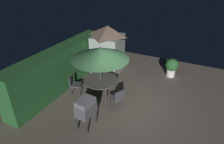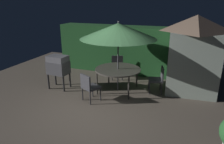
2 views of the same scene
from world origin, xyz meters
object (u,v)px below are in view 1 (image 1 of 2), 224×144
(bbq_grill, at_px, (86,108))
(potted_plant_by_shed, at_px, (172,67))
(patio_table, at_px, (101,81))
(chair_toward_hedge, at_px, (74,83))
(chair_near_shed, at_px, (118,98))
(garden_shed, at_px, (108,49))
(patio_umbrella, at_px, (100,53))
(chair_far_side, at_px, (108,71))

(bbq_grill, distance_m, potted_plant_by_shed, 5.63)
(patio_table, distance_m, potted_plant_by_shed, 4.09)
(patio_table, xyz_separation_m, potted_plant_by_shed, (3.22, -2.53, -0.18))
(chair_toward_hedge, distance_m, potted_plant_by_shed, 5.19)
(bbq_grill, xyz_separation_m, chair_toward_hedge, (1.61, 1.70, -0.33))
(chair_near_shed, bearing_deg, bbq_grill, 158.46)
(garden_shed, relative_size, patio_table, 1.66)
(patio_umbrella, height_order, potted_plant_by_shed, patio_umbrella)
(garden_shed, height_order, bbq_grill, garden_shed)
(chair_far_side, xyz_separation_m, potted_plant_by_shed, (1.88, -2.84, 0.05))
(patio_umbrella, xyz_separation_m, potted_plant_by_shed, (3.22, -2.53, -1.51))
(bbq_grill, distance_m, chair_toward_hedge, 2.37)
(chair_near_shed, distance_m, potted_plant_by_shed, 4.04)
(patio_umbrella, xyz_separation_m, chair_near_shed, (-0.57, -1.10, -1.56))
(garden_shed, relative_size, bbq_grill, 2.15)
(patio_table, relative_size, patio_umbrella, 0.62)
(garden_shed, distance_m, chair_far_side, 1.40)
(chair_toward_hedge, height_order, potted_plant_by_shed, potted_plant_by_shed)
(potted_plant_by_shed, bearing_deg, patio_table, 141.86)
(chair_near_shed, bearing_deg, potted_plant_by_shed, -20.67)
(garden_shed, xyz_separation_m, patio_table, (-2.35, -0.86, -0.57))
(chair_near_shed, height_order, chair_far_side, same)
(garden_shed, height_order, patio_table, garden_shed)
(patio_umbrella, bearing_deg, bbq_grill, -165.69)
(bbq_grill, distance_m, chair_far_side, 3.49)
(bbq_grill, xyz_separation_m, chair_near_shed, (1.47, -0.58, -0.33))
(garden_shed, height_order, chair_far_side, garden_shed)
(bbq_grill, bearing_deg, garden_shed, 17.46)
(bbq_grill, height_order, chair_toward_hedge, bbq_grill)
(patio_table, xyz_separation_m, bbq_grill, (-2.03, -0.52, 0.10))
(garden_shed, height_order, patio_umbrella, garden_shed)
(chair_near_shed, bearing_deg, patio_umbrella, 62.66)
(chair_far_side, bearing_deg, potted_plant_by_shed, -56.49)
(patio_table, distance_m, chair_near_shed, 1.26)
(patio_umbrella, height_order, chair_toward_hedge, patio_umbrella)
(bbq_grill, relative_size, chair_toward_hedge, 1.33)
(chair_near_shed, distance_m, chair_far_side, 2.37)
(patio_umbrella, distance_m, chair_near_shed, 1.99)
(bbq_grill, bearing_deg, chair_toward_hedge, 46.54)
(chair_near_shed, relative_size, chair_toward_hedge, 1.00)
(patio_table, height_order, chair_toward_hedge, chair_toward_hedge)
(garden_shed, xyz_separation_m, potted_plant_by_shed, (0.87, -3.38, -0.74))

